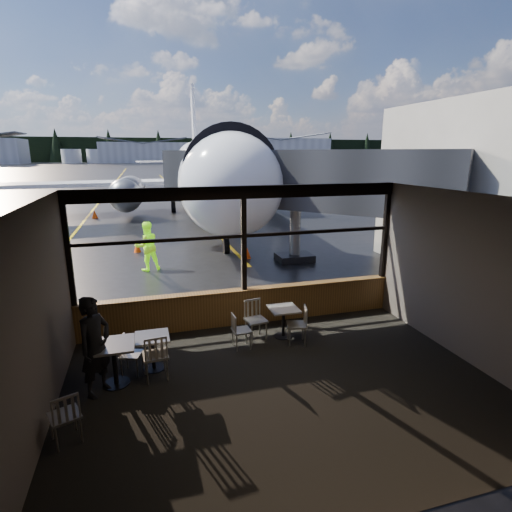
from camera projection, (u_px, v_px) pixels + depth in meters
name	position (u px, v px, depth m)	size (l,w,h in m)	color
ground_plane	(147.00, 168.00, 121.99)	(520.00, 520.00, 0.00)	black
carpet_floor	(284.00, 386.00, 7.47)	(8.00, 6.00, 0.01)	black
ceiling	(288.00, 200.00, 6.60)	(8.00, 6.00, 0.04)	#38332D
wall_left	(35.00, 325.00, 5.97)	(0.04, 6.00, 3.50)	#524942
wall_right	(471.00, 280.00, 8.10)	(0.04, 6.00, 3.50)	#524942
wall_back	(383.00, 395.00, 4.25)	(8.00, 0.04, 3.50)	#524942
window_sill	(244.00, 307.00, 10.16)	(8.00, 0.28, 0.90)	brown
window_header	(243.00, 192.00, 9.43)	(8.00, 0.18, 0.30)	black
mullion_left	(68.00, 250.00, 8.67)	(0.12, 0.12, 2.60)	black
mullion_centre	(244.00, 240.00, 9.72)	(0.12, 0.12, 2.60)	black
mullion_right	(385.00, 231.00, 10.77)	(0.12, 0.12, 2.60)	black
window_transom	(244.00, 236.00, 9.70)	(8.00, 0.10, 0.08)	black
airliner	(204.00, 133.00, 27.88)	(30.84, 37.01, 11.31)	white
jet_bridge	(298.00, 205.00, 15.78)	(8.49, 10.38, 4.53)	#2C2C2E
cafe_table_near	(283.00, 322.00, 9.43)	(0.66, 0.66, 0.73)	#9A968E
cafe_table_mid	(153.00, 353.00, 8.01)	(0.66, 0.66, 0.72)	#A9A59B
cafe_table_left	(115.00, 364.00, 7.45)	(0.76, 0.76, 0.84)	#A19B94
chair_near_e	(297.00, 325.00, 9.07)	(0.49, 0.49, 0.90)	#B3AFA2
chair_near_w	(242.00, 331.00, 8.88)	(0.45, 0.45, 0.82)	#ADA89D
chair_near_n	(256.00, 321.00, 9.26)	(0.52, 0.52, 0.95)	#B6B1A4
chair_mid_s	(155.00, 356.00, 7.65)	(0.52, 0.52, 0.96)	beige
chair_mid_w	(131.00, 355.00, 7.85)	(0.44, 0.44, 0.80)	#B3ADA2
chair_left_s	(65.00, 416.00, 5.95)	(0.48, 0.48, 0.88)	beige
passenger	(95.00, 346.00, 7.06)	(0.68, 0.44, 1.86)	black
ground_crew	(147.00, 246.00, 14.75)	(0.89, 0.69, 1.82)	#BFF219
cone_nose	(247.00, 253.00, 16.59)	(0.33, 0.33, 0.46)	orange
cone_wing	(95.00, 214.00, 26.82)	(0.40, 0.40, 0.56)	#ED5807
terminal_annex	(493.00, 189.00, 14.51)	(5.00, 7.00, 6.00)	gray
hangar_mid	(144.00, 152.00, 181.25)	(38.00, 15.00, 10.00)	silver
hangar_right	(274.00, 150.00, 190.47)	(50.00, 20.00, 12.00)	silver
fuel_tank_a	(72.00, 156.00, 170.97)	(8.00, 8.00, 6.00)	silver
fuel_tank_b	(96.00, 156.00, 173.63)	(8.00, 8.00, 6.00)	silver
fuel_tank_c	(121.00, 156.00, 176.30)	(8.00, 8.00, 6.00)	silver
treeline	(143.00, 150.00, 204.28)	(360.00, 3.00, 12.00)	black
cone_extra	(137.00, 247.00, 17.62)	(0.33, 0.33, 0.45)	#FF3408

